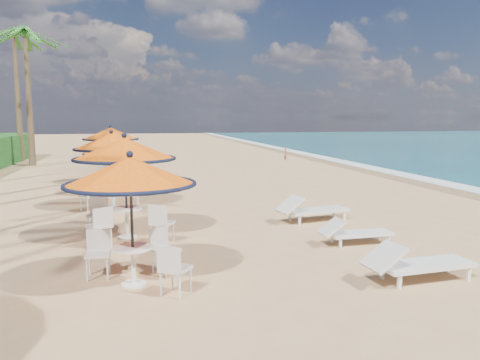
% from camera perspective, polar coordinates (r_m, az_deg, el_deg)
% --- Properties ---
extents(ground, '(160.00, 160.00, 0.00)m').
position_cam_1_polar(ground, '(10.08, 14.26, -9.95)').
color(ground, tan).
rests_on(ground, ground).
extents(foam_strip, '(1.20, 140.00, 0.04)m').
position_cam_1_polar(foam_strip, '(23.27, 23.52, -0.41)').
color(foam_strip, white).
rests_on(foam_strip, ground).
extents(wetsand_band, '(1.40, 140.00, 0.02)m').
position_cam_1_polar(wetsand_band, '(22.75, 21.69, -0.48)').
color(wetsand_band, olive).
rests_on(wetsand_band, ground).
extents(station_0, '(2.33, 2.33, 2.43)m').
position_cam_1_polar(station_0, '(8.47, -12.92, -0.90)').
color(station_0, black).
rests_on(station_0, ground).
extents(station_1, '(2.52, 2.52, 2.63)m').
position_cam_1_polar(station_1, '(11.82, -13.99, 2.17)').
color(station_1, black).
rests_on(station_1, ground).
extents(station_2, '(2.49, 2.49, 2.60)m').
position_cam_1_polar(station_2, '(15.99, -15.41, 3.70)').
color(station_2, black).
rests_on(station_2, ground).
extents(station_3, '(2.03, 2.03, 2.11)m').
position_cam_1_polar(station_3, '(19.02, -15.71, 2.96)').
color(station_3, black).
rests_on(station_3, ground).
extents(station_4, '(2.54, 2.54, 2.65)m').
position_cam_1_polar(station_4, '(22.32, -15.36, 4.86)').
color(station_4, black).
rests_on(station_4, ground).
extents(lounger_near, '(2.16, 0.81, 0.76)m').
position_cam_1_polar(lounger_near, '(9.31, 20.61, -9.42)').
color(lounger_near, silver).
rests_on(lounger_near, ground).
extents(lounger_mid, '(1.79, 0.59, 0.64)m').
position_cam_1_polar(lounger_mid, '(11.51, 13.66, -6.18)').
color(lounger_mid, silver).
rests_on(lounger_mid, ground).
extents(lounger_far, '(2.25, 1.07, 0.78)m').
position_cam_1_polar(lounger_far, '(13.75, 8.63, -3.52)').
color(lounger_far, silver).
rests_on(lounger_far, ground).
extents(palm_6, '(5.00, 5.00, 8.33)m').
position_cam_1_polar(palm_6, '(32.32, -24.69, 15.12)').
color(palm_6, brown).
rests_on(palm_6, ground).
extents(palm_7, '(5.00, 5.00, 8.86)m').
position_cam_1_polar(palm_7, '(35.94, -25.83, 15.04)').
color(palm_7, brown).
rests_on(palm_7, ground).
extents(person, '(0.23, 0.35, 0.96)m').
position_cam_1_polar(person, '(32.83, 5.58, 3.21)').
color(person, '#965F4C').
rests_on(person, ground).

